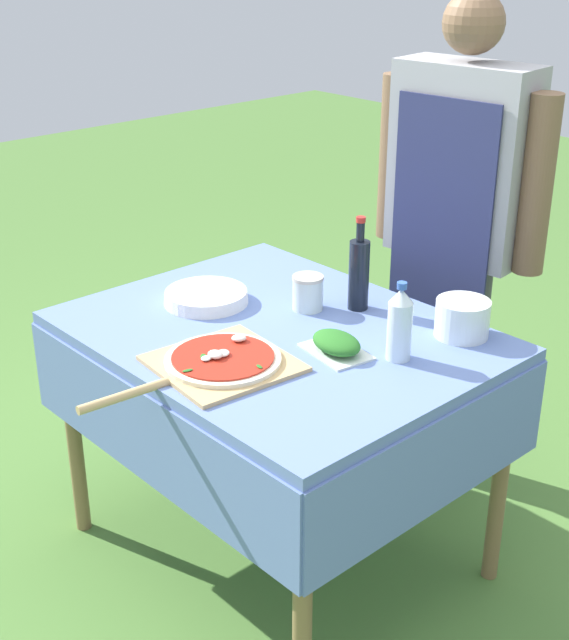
# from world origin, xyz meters

# --- Properties ---
(ground_plane) EXTENTS (12.00, 12.00, 0.00)m
(ground_plane) POSITION_xyz_m (0.00, 0.00, 0.00)
(ground_plane) COLOR #517F38
(prep_table) EXTENTS (1.21, 0.95, 0.79)m
(prep_table) POSITION_xyz_m (0.00, 0.00, 0.70)
(prep_table) COLOR #607AB7
(prep_table) RESTS_ON ground
(person_cook) EXTENTS (0.63, 0.25, 1.69)m
(person_cook) POSITION_xyz_m (0.03, 0.77, 1.00)
(person_cook) COLOR #4C4C51
(person_cook) RESTS_ON ground
(pizza_on_peel) EXTENTS (0.37, 0.60, 0.05)m
(pizza_on_peel) POSITION_xyz_m (0.07, -0.27, 0.81)
(pizza_on_peel) COLOR tan
(pizza_on_peel) RESTS_ON prep_table
(oil_bottle) EXTENTS (0.06, 0.06, 0.29)m
(oil_bottle) POSITION_xyz_m (0.05, 0.28, 0.91)
(oil_bottle) COLOR black
(oil_bottle) RESTS_ON prep_table
(water_bottle) EXTENTS (0.07, 0.07, 0.22)m
(water_bottle) POSITION_xyz_m (0.35, 0.12, 0.90)
(water_bottle) COLOR silver
(water_bottle) RESTS_ON prep_table
(herb_container) EXTENTS (0.21, 0.16, 0.06)m
(herb_container) POSITION_xyz_m (0.22, 0.02, 0.82)
(herb_container) COLOR silver
(herb_container) RESTS_ON prep_table
(mixing_tub) EXTENTS (0.15, 0.15, 0.11)m
(mixing_tub) POSITION_xyz_m (0.38, 0.36, 0.85)
(mixing_tub) COLOR silver
(mixing_tub) RESTS_ON prep_table
(plate_stack) EXTENTS (0.26, 0.26, 0.04)m
(plate_stack) POSITION_xyz_m (-0.30, -0.03, 0.81)
(plate_stack) COLOR white
(plate_stack) RESTS_ON prep_table
(sauce_jar) EXTENTS (0.10, 0.10, 0.11)m
(sauce_jar) POSITION_xyz_m (-0.05, 0.17, 0.84)
(sauce_jar) COLOR silver
(sauce_jar) RESTS_ON prep_table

